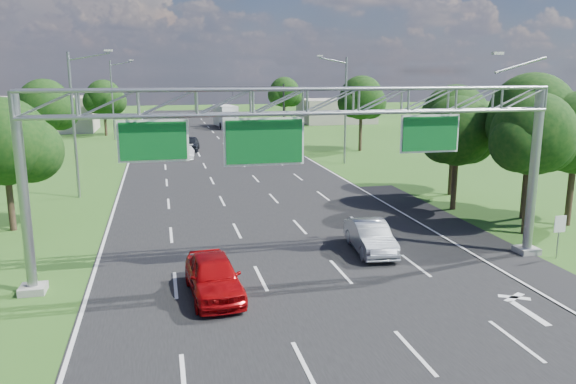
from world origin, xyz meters
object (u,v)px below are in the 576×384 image
object	(u,v)px
silver_sedan	(370,237)
sign_gantry	(307,116)
regulatory_sign	(560,228)
traffic_signal	(258,98)
red_coupe	(214,276)
box_truck	(226,117)

from	to	relation	value
silver_sedan	sign_gantry	bearing A→B (deg)	-147.81
sign_gantry	regulatory_sign	world-z (taller)	sign_gantry
traffic_signal	red_coupe	bearing A→B (deg)	-101.73
regulatory_sign	traffic_signal	bearing A→B (deg)	95.20
red_coupe	box_truck	distance (m)	68.61
regulatory_sign	red_coupe	xyz separation A→B (m)	(-16.33, -0.91, -0.68)
traffic_signal	regulatory_sign	bearing A→B (deg)	-84.80
regulatory_sign	box_truck	world-z (taller)	box_truck
regulatory_sign	traffic_signal	world-z (taller)	traffic_signal
traffic_signal	box_truck	xyz separation A→B (m)	(-2.93, 13.15, -3.54)
box_truck	silver_sedan	bearing A→B (deg)	-98.24
sign_gantry	silver_sedan	xyz separation A→B (m)	(3.78, 1.95, -6.13)
sign_gantry	regulatory_sign	bearing A→B (deg)	-4.83
red_coupe	silver_sedan	size ratio (longest dim) A/B	1.05
sign_gantry	regulatory_sign	distance (m)	13.25
red_coupe	traffic_signal	bearing A→B (deg)	74.58
red_coupe	regulatory_sign	bearing A→B (deg)	-0.51
regulatory_sign	red_coupe	bearing A→B (deg)	-176.82
traffic_signal	box_truck	distance (m)	13.93
box_truck	sign_gantry	bearing A→B (deg)	-101.50
red_coupe	box_truck	world-z (taller)	box_truck
traffic_signal	red_coupe	size ratio (longest dim) A/B	2.52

